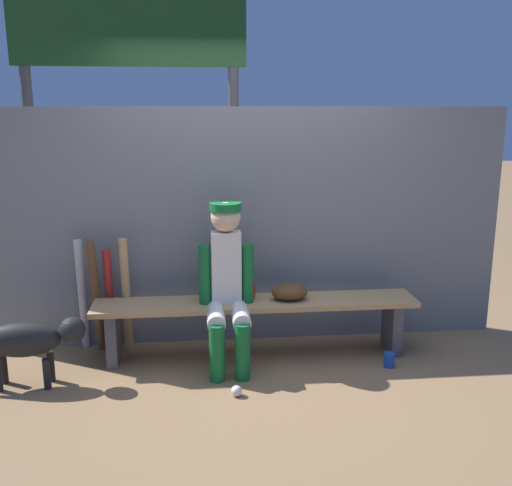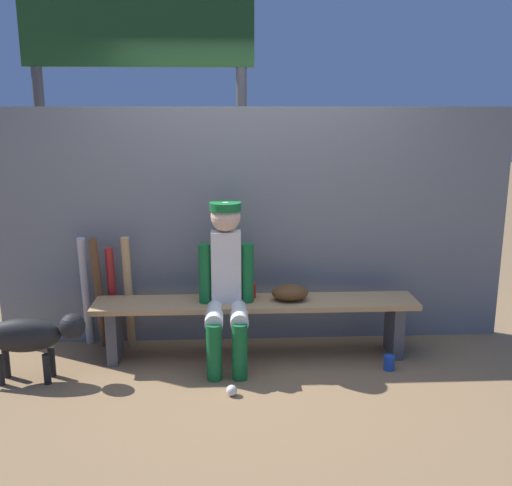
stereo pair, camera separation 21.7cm
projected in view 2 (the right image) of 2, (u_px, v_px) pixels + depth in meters
ground_plane at (256, 356)px, 4.56m from camera, size 30.00×30.00×0.00m
chainlink_fence at (254, 227)px, 4.69m from camera, size 4.09×0.03×1.89m
dugout_bench at (256, 313)px, 4.48m from camera, size 2.45×0.36×0.45m
player_seated at (226, 280)px, 4.29m from camera, size 0.41×0.55×1.21m
baseball_glove at (290, 293)px, 4.45m from camera, size 0.28×0.20×0.12m
bat_wood_tan at (128, 293)px, 4.60m from camera, size 0.07×0.17×0.92m
bat_aluminum_red at (113, 297)px, 4.64m from camera, size 0.07×0.16×0.83m
bat_wood_dark at (99, 294)px, 4.59m from camera, size 0.10×0.20×0.92m
bat_aluminum_silver at (86, 292)px, 4.64m from camera, size 0.08×0.19×0.91m
baseball at (232, 390)px, 3.93m from camera, size 0.07×0.07×0.07m
cup_on_ground at (389, 363)px, 4.31m from camera, size 0.08×0.08×0.11m
cup_on_bench at (251, 291)px, 4.51m from camera, size 0.08×0.08×0.11m
scoreboard at (146, 59)px, 5.39m from camera, size 2.39×0.27×3.27m
dog at (32, 336)px, 4.08m from camera, size 0.84×0.20×0.49m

